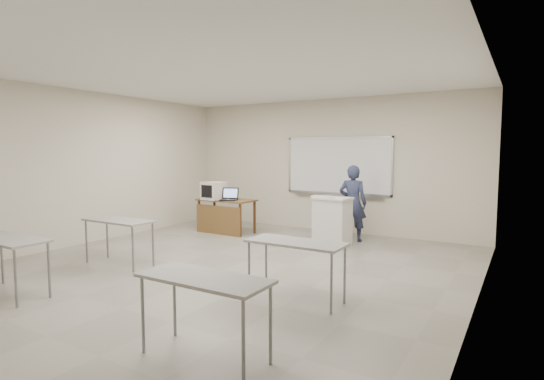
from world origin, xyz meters
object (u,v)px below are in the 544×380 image
Objects in this scene: instructor_desk at (224,210)px; laptop at (230,197)px; crt_monitor at (214,191)px; mouse at (228,200)px; whiteboard at (338,166)px; keyboard at (323,197)px; presenter at (353,203)px; podium at (332,222)px.

laptop reaches higher than instructor_desk.
instructor_desk is 0.49m from crt_monitor.
whiteboard is at bearing 57.26° from mouse.
crt_monitor is at bearing -147.58° from whiteboard.
instructor_desk is 2.49m from keyboard.
instructor_desk is 2.85m from presenter.
mouse is 0.06× the size of presenter.
crt_monitor reaches higher than podium.
whiteboard reaches higher than mouse.
whiteboard is 27.77× the size of mouse.
keyboard is 0.87m from presenter.
crt_monitor is 2.70m from keyboard.
podium is at bearing 2.31° from instructor_desk.
whiteboard is 5.47× the size of keyboard.
whiteboard reaches higher than podium.
laptop is at bearing -1.51° from instructor_desk.
whiteboard is at bearing 16.30° from laptop.
crt_monitor is at bearing -171.77° from mouse.
keyboard is at bearing -24.24° from laptop.
laptop is at bearing 110.53° from mouse.
mouse is at bearing -108.93° from laptop.
whiteboard is 1.85m from podium.
podium is at bearing -21.22° from laptop.
podium is 10.60× the size of mouse.
instructor_desk is 1.37× the size of podium.
keyboard reaches higher than podium.
mouse is (-2.40, -0.10, 0.29)m from podium.
whiteboard reaches higher than instructor_desk.
keyboard is (0.35, -1.59, -0.52)m from whiteboard.
keyboard reaches higher than mouse.
keyboard is at bearing -77.57° from whiteboard.
podium is 2.60× the size of laptop.
mouse is at bearing -22.28° from instructor_desk.
instructor_desk is 3.55× the size of laptop.
podium reaches higher than instructor_desk.
whiteboard is 2.62× the size of podium.
whiteboard is at bearing 113.21° from podium.
podium is at bearing -71.19° from whiteboard.
podium is (2.60, 0.01, -0.05)m from instructor_desk.
whiteboard is 1.25m from presenter.
laptop is 2.65m from presenter.
presenter is (3.01, 0.70, -0.17)m from crt_monitor.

